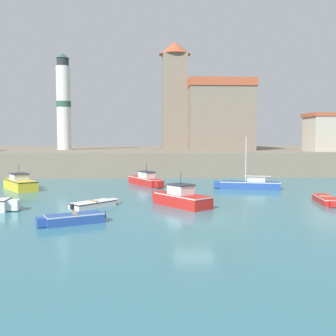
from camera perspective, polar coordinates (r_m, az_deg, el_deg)
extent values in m
plane|color=teal|center=(25.00, 3.80, -7.38)|extent=(200.00, 200.00, 0.00)
cube|color=gray|center=(68.49, -0.46, 1.56)|extent=(120.00, 40.00, 3.14)
cube|color=red|center=(33.30, 21.94, -4.27)|extent=(1.76, 3.78, 0.49)
cube|color=red|center=(31.32, 22.99, -4.85)|extent=(0.74, 0.64, 0.42)
cube|color=white|center=(33.27, 21.95, -3.92)|extent=(1.78, 3.81, 0.07)
cube|color=#997F5B|center=(33.25, 21.95, -3.78)|extent=(1.05, 0.36, 0.08)
cube|color=white|center=(29.57, -10.88, -5.19)|extent=(3.35, 3.32, 0.41)
cube|color=white|center=(30.76, -7.91, -4.77)|extent=(0.98, 0.98, 0.35)
cube|color=black|center=(29.54, -10.88, -4.87)|extent=(3.38, 3.35, 0.07)
cube|color=#997F5B|center=(29.53, -10.89, -4.72)|extent=(0.97, 0.98, 0.08)
cube|color=black|center=(28.56, -13.77, -5.48)|extent=(0.28, 0.28, 0.36)
cube|color=red|center=(29.36, 2.15, -4.71)|extent=(4.18, 4.77, 0.88)
cube|color=red|center=(31.41, -1.11, -4.09)|extent=(1.29, 1.25, 0.75)
cube|color=white|center=(29.29, 2.16, -3.93)|extent=(4.22, 4.82, 0.07)
cube|color=silver|center=(29.41, 1.86, -3.16)|extent=(2.05, 2.10, 0.67)
cube|color=#2D333D|center=(29.36, 1.87, -2.43)|extent=(2.20, 2.27, 0.08)
cylinder|color=black|center=(29.31, 1.87, -1.48)|extent=(0.04, 0.04, 0.90)
cube|color=white|center=(29.62, -21.48, -5.00)|extent=(0.79, 0.95, 0.70)
cube|color=#284C9E|center=(24.20, -13.38, -7.18)|extent=(3.54, 2.47, 0.59)
cube|color=#284C9E|center=(23.81, -17.95, -7.48)|extent=(0.73, 0.79, 0.50)
cube|color=white|center=(24.15, -13.39, -6.58)|extent=(3.57, 2.49, 0.07)
cube|color=#997F5B|center=(24.14, -13.39, -6.40)|extent=(0.59, 0.97, 0.08)
cube|color=black|center=(24.70, -9.29, -6.76)|extent=(0.27, 0.27, 0.36)
cube|color=#284C9E|center=(39.89, 11.81, -2.45)|extent=(5.99, 2.83, 0.72)
cube|color=#284C9E|center=(39.98, 7.17, -2.38)|extent=(0.84, 0.95, 0.61)
cube|color=white|center=(39.85, 11.82, -1.99)|extent=(6.05, 2.86, 0.07)
cylinder|color=silver|center=(39.66, 11.24, 1.27)|extent=(0.10, 0.10, 4.45)
cylinder|color=silver|center=(39.81, 12.88, -1.16)|extent=(2.55, 0.71, 0.08)
cube|color=silver|center=(39.84, 12.66, -1.69)|extent=(1.94, 1.42, 0.36)
cube|color=yellow|center=(40.97, -20.66, -2.30)|extent=(4.38, 5.21, 0.96)
cube|color=yellow|center=(43.78, -21.76, -1.91)|extent=(1.31, 1.26, 0.82)
cube|color=black|center=(40.93, -20.68, -1.68)|extent=(4.42, 5.26, 0.07)
cube|color=silver|center=(41.13, -20.79, -1.21)|extent=(2.14, 2.24, 0.55)
cube|color=#2D333D|center=(41.11, -20.81, -0.78)|extent=(2.31, 2.42, 0.08)
cylinder|color=black|center=(41.06, -20.82, -0.10)|extent=(0.04, 0.04, 0.90)
cube|color=red|center=(42.29, -3.31, -1.93)|extent=(3.84, 5.52, 0.78)
cube|color=red|center=(39.61, -1.25, -2.36)|extent=(0.99, 0.93, 0.66)
cube|color=white|center=(42.25, -3.31, -1.45)|extent=(3.87, 5.58, 0.07)
cube|color=silver|center=(41.97, -3.14, -1.01)|extent=(1.84, 2.20, 0.62)
cube|color=#2D333D|center=(41.94, -3.14, -0.53)|extent=(1.98, 2.38, 0.08)
cylinder|color=black|center=(41.90, -3.15, 0.14)|extent=(0.04, 0.04, 0.90)
cube|color=gray|center=(65.37, 6.76, 6.87)|extent=(9.64, 16.08, 9.37)
cube|color=#B25133|center=(65.79, 6.80, 11.47)|extent=(9.84, 16.40, 1.20)
cube|color=gray|center=(62.36, 0.98, 9.47)|extent=(3.79, 3.79, 14.70)
cone|color=#B25133|center=(63.62, 0.99, 16.99)|extent=(4.93, 4.93, 2.00)
cylinder|color=silver|center=(63.82, -14.89, 8.38)|extent=(2.15, 2.15, 12.86)
cylinder|color=#2D5647|center=(63.86, -14.90, 8.95)|extent=(2.22, 2.22, 0.90)
cylinder|color=#262D33|center=(64.68, -15.02, 14.60)|extent=(1.83, 1.83, 1.20)
cone|color=#2D5647|center=(64.87, -15.04, 15.47)|extent=(2.05, 2.05, 0.80)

